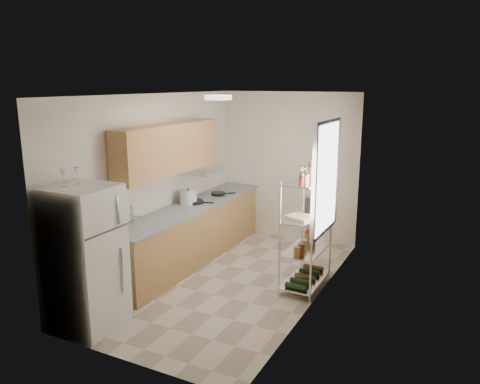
# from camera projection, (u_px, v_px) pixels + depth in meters

# --- Properties ---
(room) EXTENTS (2.52, 4.42, 2.62)m
(room) POSITION_uv_depth(u_px,v_px,m) (230.00, 192.00, 6.34)
(room) COLOR #C2B59E
(room) RESTS_ON ground
(counter_run) EXTENTS (0.63, 3.51, 0.90)m
(counter_run) POSITION_uv_depth(u_px,v_px,m) (192.00, 233.00, 7.32)
(counter_run) COLOR tan
(counter_run) RESTS_ON ground
(upper_cabinets) EXTENTS (0.33, 2.20, 0.72)m
(upper_cabinets) POSITION_uv_depth(u_px,v_px,m) (169.00, 149.00, 6.77)
(upper_cabinets) COLOR tan
(upper_cabinets) RESTS_ON room
(range_hood) EXTENTS (0.50, 0.60, 0.12)m
(range_hood) POSITION_uv_depth(u_px,v_px,m) (201.00, 169.00, 7.54)
(range_hood) COLOR #B7BABC
(range_hood) RESTS_ON room
(window) EXTENTS (0.06, 1.00, 1.46)m
(window) POSITION_uv_depth(u_px,v_px,m) (326.00, 178.00, 6.05)
(window) COLOR white
(window) RESTS_ON room
(bakers_rack) EXTENTS (0.45, 0.90, 1.73)m
(bakers_rack) POSITION_uv_depth(u_px,v_px,m) (307.00, 209.00, 6.20)
(bakers_rack) COLOR silver
(bakers_rack) RESTS_ON ground
(ceiling_dome) EXTENTS (0.34, 0.34, 0.05)m
(ceiling_dome) POSITION_uv_depth(u_px,v_px,m) (218.00, 97.00, 5.79)
(ceiling_dome) COLOR white
(ceiling_dome) RESTS_ON room
(refrigerator) EXTENTS (0.68, 0.68, 1.66)m
(refrigerator) POSITION_uv_depth(u_px,v_px,m) (86.00, 258.00, 5.25)
(refrigerator) COLOR silver
(refrigerator) RESTS_ON ground
(wine_glass_a) EXTENTS (0.07, 0.07, 0.20)m
(wine_glass_a) POSITION_uv_depth(u_px,v_px,m) (63.00, 178.00, 4.99)
(wine_glass_a) COLOR silver
(wine_glass_a) RESTS_ON refrigerator
(wine_glass_b) EXTENTS (0.07, 0.07, 0.19)m
(wine_glass_b) POSITION_uv_depth(u_px,v_px,m) (77.00, 176.00, 5.12)
(wine_glass_b) COLOR silver
(wine_glass_b) RESTS_ON refrigerator
(rice_cooker) EXTENTS (0.26, 0.26, 0.21)m
(rice_cooker) POSITION_uv_depth(u_px,v_px,m) (188.00, 197.00, 7.28)
(rice_cooker) COLOR silver
(rice_cooker) RESTS_ON counter_run
(frying_pan_large) EXTENTS (0.34, 0.34, 0.05)m
(frying_pan_large) POSITION_uv_depth(u_px,v_px,m) (194.00, 202.00, 7.34)
(frying_pan_large) COLOR black
(frying_pan_large) RESTS_ON counter_run
(frying_pan_small) EXTENTS (0.34, 0.34, 0.05)m
(frying_pan_small) POSITION_uv_depth(u_px,v_px,m) (218.00, 194.00, 7.86)
(frying_pan_small) COLOR black
(frying_pan_small) RESTS_ON counter_run
(cutting_board) EXTENTS (0.47, 0.53, 0.03)m
(cutting_board) POSITION_uv_depth(u_px,v_px,m) (305.00, 216.00, 6.20)
(cutting_board) COLOR tan
(cutting_board) RESTS_ON bakers_rack
(espresso_machine) EXTENTS (0.17, 0.24, 0.27)m
(espresso_machine) POSITION_uv_depth(u_px,v_px,m) (313.00, 204.00, 6.32)
(espresso_machine) COLOR black
(espresso_machine) RESTS_ON bakers_rack
(storage_bag) EXTENTS (0.10, 0.14, 0.16)m
(storage_bag) POSITION_uv_depth(u_px,v_px,m) (310.00, 235.00, 6.63)
(storage_bag) COLOR #9A2D12
(storage_bag) RESTS_ON bakers_rack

